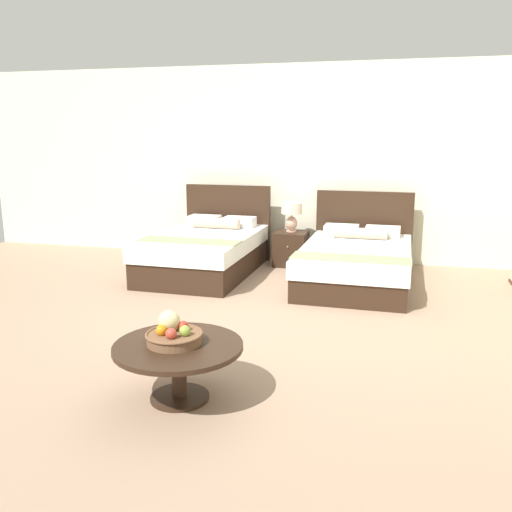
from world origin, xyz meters
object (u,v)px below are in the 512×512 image
object	(u,v)px
bed_near_window	(206,251)
coffee_table	(179,355)
fruit_bowl	(173,333)
bed_near_corner	(356,261)
nightstand	(291,248)
table_lamp	(292,213)

from	to	relation	value
bed_near_window	coffee_table	world-z (taller)	bed_near_window
bed_near_window	fruit_bowl	xyz separation A→B (m)	(0.99, -3.47, 0.18)
bed_near_corner	coffee_table	distance (m)	3.64
nightstand	coffee_table	bearing A→B (deg)	-90.04
bed_near_corner	table_lamp	distance (m)	1.32
bed_near_window	coffee_table	size ratio (longest dim) A/B	2.32
coffee_table	table_lamp	bearing A→B (deg)	89.96
bed_near_corner	coffee_table	bearing A→B (deg)	-105.71
nightstand	table_lamp	size ratio (longest dim) A/B	1.19
bed_near_window	nightstand	size ratio (longest dim) A/B	4.24
table_lamp	coffee_table	size ratio (longest dim) A/B	0.46
nightstand	bed_near_window	bearing A→B (deg)	-144.91
table_lamp	coffee_table	xyz separation A→B (m)	(-0.00, -4.24, -0.43)
bed_near_window	table_lamp	bearing A→B (deg)	35.82
nightstand	coffee_table	world-z (taller)	nightstand
fruit_bowl	coffee_table	bearing A→B (deg)	-24.76
table_lamp	bed_near_corner	bearing A→B (deg)	-37.03
coffee_table	fruit_bowl	bearing A→B (deg)	155.24
bed_near_window	table_lamp	xyz separation A→B (m)	(1.04, 0.75, 0.46)
bed_near_corner	bed_near_window	bearing A→B (deg)	-179.80
bed_near_corner	table_lamp	size ratio (longest dim) A/B	5.29
bed_near_corner	nightstand	bearing A→B (deg)	143.72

